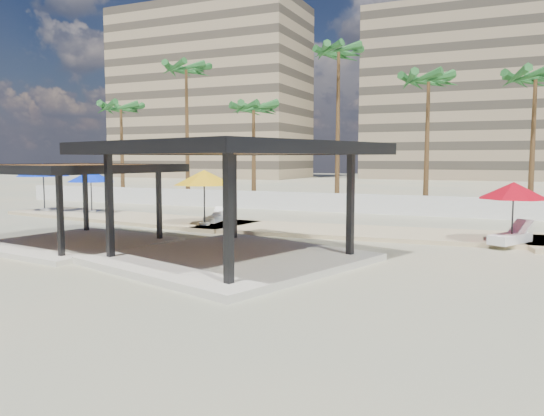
{
  "coord_description": "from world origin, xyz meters",
  "views": [
    {
      "loc": [
        7.7,
        -16.26,
        3.41
      ],
      "look_at": [
        -1.0,
        3.33,
        1.4
      ],
      "focal_mm": 35.0,
      "sensor_mm": 36.0,
      "label": 1
    }
  ],
  "objects_px": {
    "lounger_a": "(215,218)",
    "pavilion_central": "(231,191)",
    "umbrella_a": "(43,170)",
    "umbrella_c": "(514,191)",
    "pavilion_west": "(75,197)",
    "lounger_b": "(511,238)"
  },
  "relations": [
    {
      "from": "pavilion_west",
      "to": "lounger_b",
      "type": "relative_size",
      "value": 3.14
    },
    {
      "from": "umbrella_c",
      "to": "lounger_b",
      "type": "height_order",
      "value": "umbrella_c"
    },
    {
      "from": "umbrella_a",
      "to": "umbrella_c",
      "type": "distance_m",
      "value": 26.54
    },
    {
      "from": "umbrella_a",
      "to": "lounger_a",
      "type": "xyz_separation_m",
      "value": [
        12.53,
        -0.63,
        -2.35
      ]
    },
    {
      "from": "pavilion_west",
      "to": "umbrella_c",
      "type": "bearing_deg",
      "value": 31.1
    },
    {
      "from": "pavilion_central",
      "to": "umbrella_a",
      "type": "xyz_separation_m",
      "value": [
        -17.97,
        8.92,
        0.36
      ]
    },
    {
      "from": "umbrella_c",
      "to": "lounger_b",
      "type": "relative_size",
      "value": 1.47
    },
    {
      "from": "pavilion_west",
      "to": "umbrella_c",
      "type": "xyz_separation_m",
      "value": [
        15.61,
        6.41,
        0.29
      ]
    },
    {
      "from": "umbrella_c",
      "to": "lounger_a",
      "type": "distance_m",
      "value": 14.11
    },
    {
      "from": "lounger_a",
      "to": "umbrella_a",
      "type": "bearing_deg",
      "value": 77.24
    },
    {
      "from": "umbrella_c",
      "to": "lounger_a",
      "type": "xyz_separation_m",
      "value": [
        -13.91,
        1.49,
        -1.84
      ]
    },
    {
      "from": "pavilion_central",
      "to": "umbrella_c",
      "type": "distance_m",
      "value": 10.87
    },
    {
      "from": "pavilion_west",
      "to": "lounger_a",
      "type": "xyz_separation_m",
      "value": [
        1.7,
        7.89,
        -1.55
      ]
    },
    {
      "from": "pavilion_central",
      "to": "lounger_b",
      "type": "bearing_deg",
      "value": 56.87
    },
    {
      "from": "pavilion_west",
      "to": "umbrella_a",
      "type": "distance_m",
      "value": 13.81
    },
    {
      "from": "pavilion_central",
      "to": "umbrella_a",
      "type": "height_order",
      "value": "pavilion_central"
    },
    {
      "from": "pavilion_west",
      "to": "lounger_a",
      "type": "bearing_deg",
      "value": 86.66
    },
    {
      "from": "pavilion_central",
      "to": "pavilion_west",
      "type": "height_order",
      "value": "pavilion_central"
    },
    {
      "from": "umbrella_a",
      "to": "umbrella_c",
      "type": "height_order",
      "value": "umbrella_a"
    },
    {
      "from": "umbrella_a",
      "to": "pavilion_west",
      "type": "bearing_deg",
      "value": -38.19
    },
    {
      "from": "lounger_a",
      "to": "pavilion_central",
      "type": "bearing_deg",
      "value": -156.63
    },
    {
      "from": "pavilion_central",
      "to": "lounger_b",
      "type": "distance_m",
      "value": 11.05
    }
  ]
}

